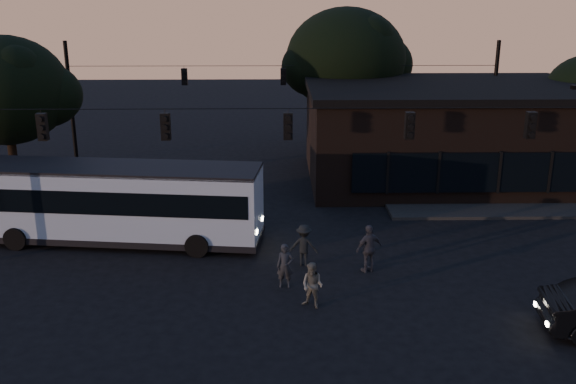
{
  "coord_description": "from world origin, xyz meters",
  "views": [
    {
      "loc": [
        -0.42,
        -19.26,
        10.28
      ],
      "look_at": [
        0.0,
        4.0,
        3.0
      ],
      "focal_mm": 40.0,
      "sensor_mm": 36.0,
      "label": 1
    }
  ],
  "objects_px": {
    "pedestrian_b": "(312,285)",
    "pedestrian_d": "(304,245)",
    "pedestrian_a": "(285,266)",
    "pedestrian_c": "(369,249)",
    "bus": "(121,200)",
    "building": "(444,133)"
  },
  "relations": [
    {
      "from": "pedestrian_a",
      "to": "pedestrian_d",
      "type": "bearing_deg",
      "value": 70.47
    },
    {
      "from": "building",
      "to": "pedestrian_b",
      "type": "distance_m",
      "value": 17.7
    },
    {
      "from": "pedestrian_a",
      "to": "pedestrian_b",
      "type": "bearing_deg",
      "value": -58.21
    },
    {
      "from": "pedestrian_b",
      "to": "pedestrian_c",
      "type": "xyz_separation_m",
      "value": [
        2.31,
        2.87,
        0.14
      ]
    },
    {
      "from": "bus",
      "to": "pedestrian_c",
      "type": "relative_size",
      "value": 6.42
    },
    {
      "from": "pedestrian_a",
      "to": "pedestrian_c",
      "type": "distance_m",
      "value": 3.46
    },
    {
      "from": "pedestrian_d",
      "to": "pedestrian_c",
      "type": "bearing_deg",
      "value": 175.81
    },
    {
      "from": "bus",
      "to": "pedestrian_d",
      "type": "bearing_deg",
      "value": -12.37
    },
    {
      "from": "pedestrian_c",
      "to": "building",
      "type": "bearing_deg",
      "value": -139.7
    },
    {
      "from": "building",
      "to": "pedestrian_a",
      "type": "relative_size",
      "value": 9.34
    },
    {
      "from": "building",
      "to": "bus",
      "type": "height_order",
      "value": "building"
    },
    {
      "from": "building",
      "to": "pedestrian_b",
      "type": "xyz_separation_m",
      "value": [
        -8.24,
        -15.55,
        -1.9
      ]
    },
    {
      "from": "pedestrian_b",
      "to": "pedestrian_d",
      "type": "height_order",
      "value": "pedestrian_d"
    },
    {
      "from": "building",
      "to": "pedestrian_d",
      "type": "bearing_deg",
      "value": -124.83
    },
    {
      "from": "pedestrian_b",
      "to": "pedestrian_c",
      "type": "relative_size",
      "value": 0.85
    },
    {
      "from": "bus",
      "to": "pedestrian_a",
      "type": "distance_m",
      "value": 8.34
    },
    {
      "from": "pedestrian_c",
      "to": "pedestrian_d",
      "type": "height_order",
      "value": "pedestrian_c"
    },
    {
      "from": "pedestrian_a",
      "to": "pedestrian_b",
      "type": "distance_m",
      "value": 1.83
    },
    {
      "from": "building",
      "to": "bus",
      "type": "bearing_deg",
      "value": -149.65
    },
    {
      "from": "pedestrian_a",
      "to": "pedestrian_b",
      "type": "xyz_separation_m",
      "value": [
        0.9,
        -1.59,
        -0.02
      ]
    },
    {
      "from": "building",
      "to": "pedestrian_d",
      "type": "height_order",
      "value": "building"
    },
    {
      "from": "bus",
      "to": "pedestrian_d",
      "type": "distance_m",
      "value": 8.17
    }
  ]
}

